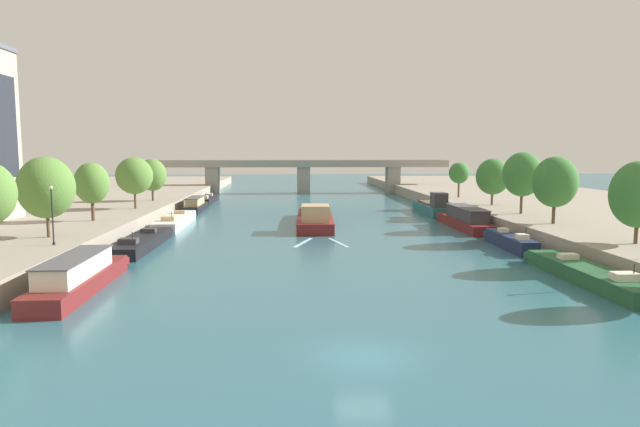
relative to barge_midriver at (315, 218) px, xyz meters
The scene contains 25 objects.
ground_plane 45.31m from the barge_midriver, 89.92° to the right, with size 400.00×400.00×0.00m, color #2D6070.
quay_left 39.07m from the barge_midriver, 165.62° to the left, with size 36.00×170.00×1.90m, color gray.
quay_right 39.20m from the barge_midriver, 14.33° to the left, with size 36.00×170.00×1.90m, color gray.
barge_midriver is the anchor object (origin of this frame).
wake_behind_barge 13.47m from the barge_midriver, 90.27° to the right, with size 5.60×6.00×0.03m.
moored_boat_left_far 36.58m from the barge_midriver, 118.13° to the right, with size 2.91×14.49×2.49m.
moored_boat_left_end 23.30m from the barge_midriver, 138.70° to the right, with size 3.15×14.91×2.18m.
moored_boat_left_lone 17.42m from the barge_midriver, behind, with size 3.03×16.11×2.26m.
moored_boat_left_midway 24.59m from the barge_midriver, 135.65° to the left, with size 2.39×11.78×2.27m.
moored_boat_left_upstream 37.14m from the barge_midriver, 118.95° to the left, with size 2.68×13.27×2.13m.
moored_boat_right_lone 36.39m from the barge_midriver, 60.34° to the right, with size 2.97×15.20×2.22m.
moored_boat_right_second 25.16m from the barge_midriver, 44.65° to the right, with size 1.81×10.18×2.41m.
moored_boat_right_midway 18.41m from the barge_midriver, 10.83° to the right, with size 2.91×15.67×2.64m.
moored_boat_right_far 21.33m from the barge_midriver, 33.12° to the left, with size 2.78×13.96×3.47m.
tree_left_far 32.07m from the barge_midriver, 139.13° to the right, with size 4.72×4.72×6.92m.
tree_left_distant 26.22m from the barge_midriver, 159.11° to the right, with size 3.61×3.61×6.18m.
tree_left_past_mid 23.81m from the barge_midriver, behind, with size 4.66×4.66×6.58m.
tree_left_nearest 28.27m from the barge_midriver, 147.47° to the left, with size 4.16×4.16×6.22m.
tree_right_distant 36.63m from the barge_midriver, 47.64° to the right, with size 4.36×4.36×6.62m.
tree_right_second 28.18m from the barge_midriver, 31.13° to the right, with size 4.46×4.46×6.85m.
tree_right_midway 25.36m from the barge_midriver, 12.04° to the right, with size 4.59×4.59×7.26m.
tree_right_nearest 25.65m from the barge_midriver, 12.57° to the left, with size 4.50×4.50×6.34m.
tree_right_by_lamp 30.55m from the barge_midriver, 37.62° to the left, with size 3.20×3.20×5.55m.
lamppost_left_bank 33.24m from the barge_midriver, 131.33° to the right, with size 0.28×0.28×4.68m.
bridge_far 54.44m from the barge_midriver, 89.93° to the left, with size 63.83×4.40×7.24m.
Camera 1 is at (-3.36, -24.42, 9.31)m, focal length 31.52 mm.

